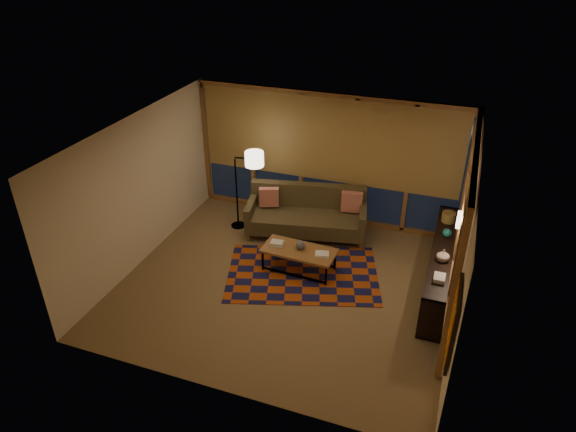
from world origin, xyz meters
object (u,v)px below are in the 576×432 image
(floor_lamp, at_px, (236,190))
(sofa, at_px, (306,214))
(coffee_table, at_px, (299,260))
(bookshelf, at_px, (441,266))

(floor_lamp, bearing_deg, sofa, -4.56)
(floor_lamp, bearing_deg, coffee_table, -42.38)
(sofa, height_order, coffee_table, sofa)
(bookshelf, bearing_deg, sofa, 163.76)
(coffee_table, xyz_separation_m, floor_lamp, (-1.67, 1.05, 0.62))
(coffee_table, xyz_separation_m, bookshelf, (2.41, 0.42, 0.16))
(bookshelf, bearing_deg, floor_lamp, 171.16)
(floor_lamp, bearing_deg, bookshelf, -19.06)
(coffee_table, bearing_deg, floor_lamp, 150.81)
(sofa, distance_m, coffee_table, 1.25)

